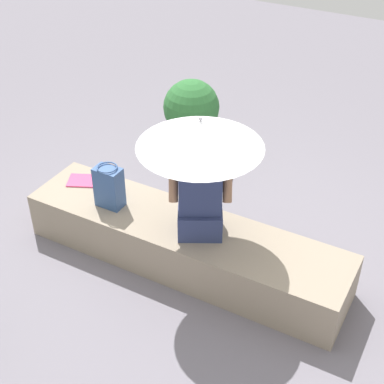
{
  "coord_description": "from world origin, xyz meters",
  "views": [
    {
      "loc": [
        1.77,
        -3.09,
        3.24
      ],
      "look_at": [
        0.08,
        -0.01,
        0.75
      ],
      "focal_mm": 53.24,
      "sensor_mm": 36.0,
      "label": 1
    }
  ],
  "objects_px": {
    "handbag_black": "(109,187)",
    "parasol": "(200,134)",
    "magazine": "(84,181)",
    "person_seated": "(200,191)",
    "planter_far": "(191,119)"
  },
  "relations": [
    {
      "from": "person_seated",
      "to": "parasol",
      "type": "bearing_deg",
      "value": -75.72
    },
    {
      "from": "magazine",
      "to": "person_seated",
      "type": "bearing_deg",
      "value": -30.91
    },
    {
      "from": "person_seated",
      "to": "magazine",
      "type": "height_order",
      "value": "person_seated"
    },
    {
      "from": "parasol",
      "to": "person_seated",
      "type": "bearing_deg",
      "value": 104.28
    },
    {
      "from": "magazine",
      "to": "planter_far",
      "type": "xyz_separation_m",
      "value": [
        0.32,
        1.4,
        0.04
      ]
    },
    {
      "from": "planter_far",
      "to": "handbag_black",
      "type": "bearing_deg",
      "value": -86.54
    },
    {
      "from": "person_seated",
      "to": "planter_far",
      "type": "relative_size",
      "value": 1.02
    },
    {
      "from": "person_seated",
      "to": "parasol",
      "type": "distance_m",
      "value": 0.5
    },
    {
      "from": "parasol",
      "to": "magazine",
      "type": "height_order",
      "value": "parasol"
    },
    {
      "from": "magazine",
      "to": "planter_far",
      "type": "relative_size",
      "value": 0.32
    },
    {
      "from": "person_seated",
      "to": "magazine",
      "type": "relative_size",
      "value": 3.21
    },
    {
      "from": "handbag_black",
      "to": "magazine",
      "type": "height_order",
      "value": "handbag_black"
    },
    {
      "from": "handbag_black",
      "to": "parasol",
      "type": "bearing_deg",
      "value": 1.77
    },
    {
      "from": "parasol",
      "to": "handbag_black",
      "type": "distance_m",
      "value": 1.09
    },
    {
      "from": "handbag_black",
      "to": "person_seated",
      "type": "bearing_deg",
      "value": 3.21
    }
  ]
}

